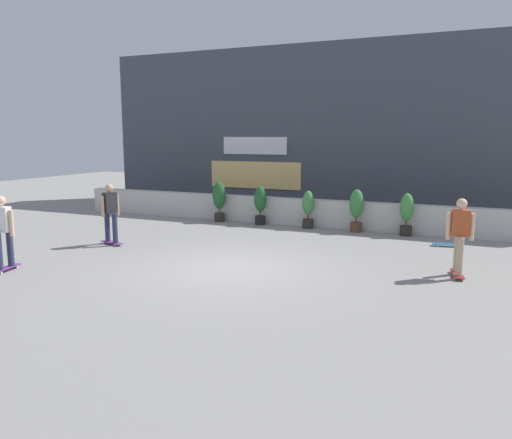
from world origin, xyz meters
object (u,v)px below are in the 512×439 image
(potted_plant_2, at_px, (308,208))
(skateboard_near_camera, at_px, (447,244))
(potted_plant_0, at_px, (219,199))
(potted_plant_4, at_px, (407,212))
(potted_plant_3, at_px, (356,208))
(skater_far_left, at_px, (460,234))
(skater_mid_plaza, at_px, (3,230))
(potted_plant_1, at_px, (260,203))
(skater_by_wall_right, at_px, (110,211))

(potted_plant_2, xyz_separation_m, skateboard_near_camera, (4.36, -1.13, -0.61))
(potted_plant_0, relative_size, potted_plant_4, 1.09)
(skateboard_near_camera, bearing_deg, potted_plant_3, 157.87)
(potted_plant_4, distance_m, skateboard_near_camera, 1.81)
(potted_plant_4, relative_size, skater_far_left, 0.76)
(skater_mid_plaza, height_order, skater_far_left, same)
(skater_mid_plaza, bearing_deg, potted_plant_3, 51.74)
(potted_plant_0, relative_size, potted_plant_2, 1.14)
(skater_far_left, bearing_deg, potted_plant_2, 138.23)
(potted_plant_0, distance_m, potted_plant_2, 3.27)
(potted_plant_0, relative_size, potted_plant_1, 1.07)
(potted_plant_2, bearing_deg, skater_far_left, -41.77)
(potted_plant_3, xyz_separation_m, potted_plant_4, (1.52, 0.00, -0.04))
(skater_by_wall_right, relative_size, skater_far_left, 1.00)
(potted_plant_4, bearing_deg, skateboard_near_camera, -42.05)
(potted_plant_2, height_order, skateboard_near_camera, potted_plant_2)
(skater_far_left, relative_size, skateboard_near_camera, 2.06)
(potted_plant_4, bearing_deg, skater_by_wall_right, -147.76)
(potted_plant_1, xyz_separation_m, potted_plant_4, (4.81, -0.00, -0.01))
(skater_by_wall_right, bearing_deg, skater_far_left, 2.58)
(potted_plant_0, height_order, potted_plant_4, potted_plant_0)
(skater_by_wall_right, height_order, skater_mid_plaza, same)
(potted_plant_0, bearing_deg, skater_far_left, -27.82)
(skater_by_wall_right, bearing_deg, potted_plant_0, 78.40)
(skateboard_near_camera, bearing_deg, skater_mid_plaza, -143.24)
(potted_plant_3, relative_size, skateboard_near_camera, 1.64)
(potted_plant_1, height_order, potted_plant_2, potted_plant_1)
(potted_plant_4, xyz_separation_m, skateboard_near_camera, (1.25, -1.13, -0.66))
(skater_far_left, bearing_deg, skater_mid_plaza, -158.94)
(potted_plant_3, bearing_deg, potted_plant_1, 180.00)
(potted_plant_1, relative_size, skater_far_left, 0.77)
(potted_plant_2, relative_size, skateboard_near_camera, 1.50)
(potted_plant_1, bearing_deg, skater_mid_plaza, -110.15)
(potted_plant_4, xyz_separation_m, skater_by_wall_right, (-7.33, -4.62, 0.22))
(potted_plant_3, bearing_deg, skater_far_left, -53.35)
(potted_plant_0, distance_m, skateboard_near_camera, 7.75)
(potted_plant_1, bearing_deg, potted_plant_3, -0.00)
(potted_plant_3, xyz_separation_m, skateboard_near_camera, (2.77, -1.13, -0.70))
(potted_plant_2, bearing_deg, potted_plant_0, -180.00)
(potted_plant_0, distance_m, skater_mid_plaza, 7.90)
(potted_plant_1, distance_m, skater_mid_plaza, 8.30)
(potted_plant_1, bearing_deg, skater_far_left, -33.28)
(skater_mid_plaza, distance_m, skateboard_near_camera, 11.17)
(skater_by_wall_right, distance_m, skateboard_near_camera, 9.30)
(potted_plant_0, height_order, potted_plant_2, potted_plant_0)
(potted_plant_4, xyz_separation_m, skater_mid_plaza, (-7.67, -7.79, 0.22))
(potted_plant_0, bearing_deg, skater_mid_plaza, -99.40)
(potted_plant_2, distance_m, skater_by_wall_right, 6.26)
(potted_plant_1, height_order, potted_plant_4, potted_plant_1)
(potted_plant_0, height_order, skater_far_left, skater_far_left)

